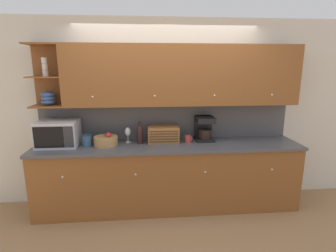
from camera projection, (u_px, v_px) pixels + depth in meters
ground_plane at (167, 195)px, 4.05m from camera, size 24.00×24.00×0.00m
wall_back at (167, 113)px, 3.79m from camera, size 5.95×0.06×2.60m
counter_unit at (169, 176)px, 3.65m from camera, size 3.57×0.64×0.92m
backsplash_panel at (167, 121)px, 3.78m from camera, size 3.55×0.01×0.51m
upper_cabinets at (180, 75)px, 3.50m from camera, size 3.55×0.34×0.80m
microwave at (58, 133)px, 3.44m from camera, size 0.52×0.40×0.34m
storage_canister at (87, 140)px, 3.46m from camera, size 0.13×0.13×0.15m
fruit_basket at (106, 141)px, 3.48m from camera, size 0.31×0.31×0.18m
wine_glass at (128, 132)px, 3.60m from camera, size 0.08×0.08×0.21m
wine_bottle at (140, 134)px, 3.55m from camera, size 0.09×0.09×0.30m
bread_box at (163, 134)px, 3.64m from camera, size 0.42×0.28×0.22m
mug at (188, 139)px, 3.61m from camera, size 0.10×0.09×0.10m
coffee_maker at (204, 128)px, 3.72m from camera, size 0.25×0.28×0.34m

